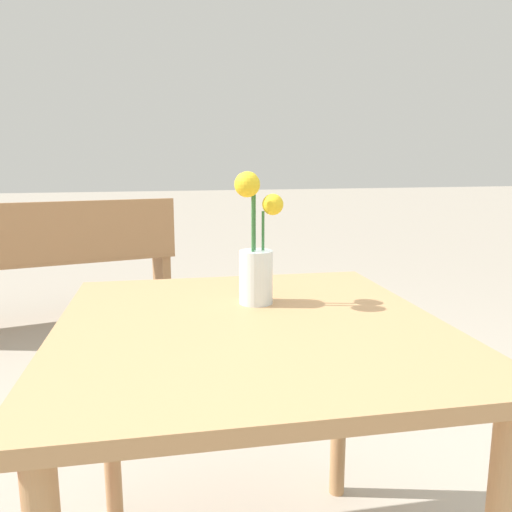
{
  "coord_description": "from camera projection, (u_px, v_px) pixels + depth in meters",
  "views": [
    {
      "loc": [
        -0.27,
        -1.03,
        1.09
      ],
      "look_at": [
        0.05,
        0.13,
        0.87
      ],
      "focal_mm": 35.0,
      "sensor_mm": 36.0,
      "label": 1
    }
  ],
  "objects": [
    {
      "name": "flower_vase",
      "position": [
        256.0,
        258.0,
        1.22
      ],
      "size": [
        0.13,
        0.11,
        0.33
      ],
      "color": "silver",
      "rests_on": "table_front"
    },
    {
      "name": "bench_near",
      "position": [
        46.0,
        258.0,
        3.35
      ],
      "size": [
        1.75,
        0.63,
        0.85
      ],
      "color": "#9E7047",
      "rests_on": "ground_plane"
    },
    {
      "name": "table_front",
      "position": [
        250.0,
        365.0,
        1.12
      ],
      "size": [
        0.92,
        0.97,
        0.75
      ],
      "color": "tan",
      "rests_on": "ground_plane"
    }
  ]
}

